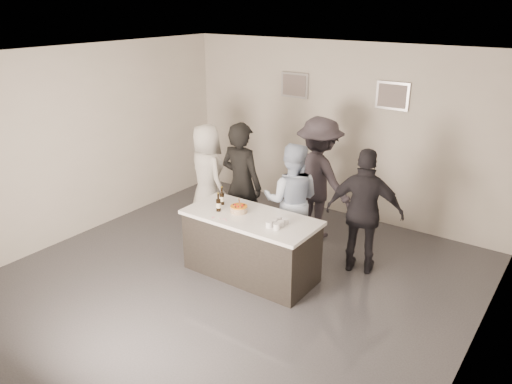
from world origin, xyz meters
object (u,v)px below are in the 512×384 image
cake (239,210)px  person_guest_left (207,176)px  person_guest_back (319,178)px  beer_bottle_b (218,202)px  person_main_black (241,185)px  bar_counter (251,246)px  beer_bottle_a (222,196)px  person_guest_right (365,212)px  person_main_blue (292,201)px

cake → person_guest_left: 1.70m
person_guest_back → beer_bottle_b: bearing=86.1°
beer_bottle_b → person_main_black: person_main_black is taller
beer_bottle_b → person_guest_back: (0.59, 1.78, -0.05)m
bar_counter → beer_bottle_a: (-0.57, 0.09, 0.58)m
person_guest_right → person_guest_left: bearing=-15.4°
beer_bottle_b → person_main_blue: 1.15m
beer_bottle_b → bar_counter: bearing=14.6°
beer_bottle_a → person_main_blue: bearing=47.4°
person_guest_right → person_guest_back: 1.26m
bar_counter → person_main_black: 1.13m
bar_counter → person_main_black: size_ratio=0.95×
person_guest_left → beer_bottle_b: bearing=157.5°
cake → person_guest_right: 1.73m
person_guest_right → beer_bottle_a: bearing=11.2°
cake → beer_bottle_a: 0.39m
person_main_black → person_main_blue: 0.83m
bar_counter → beer_bottle_b: (-0.46, -0.12, 0.58)m
cake → person_guest_right: size_ratio=0.13×
person_main_black → person_guest_left: (-0.91, 0.26, -0.11)m
beer_bottle_b → person_guest_back: bearing=71.8°
bar_counter → beer_bottle_b: size_ratio=7.15×
beer_bottle_a → beer_bottle_b: size_ratio=1.00×
person_main_black → person_main_blue: size_ratio=1.13×
bar_counter → person_main_blue: (0.12, 0.85, 0.42)m
person_guest_right → person_guest_back: person_guest_back is taller
person_guest_back → beer_bottle_a: bearing=80.3°
beer_bottle_b → person_main_blue: person_main_blue is taller
person_main_blue → bar_counter: bearing=56.8°
person_guest_left → person_main_blue: bearing=-162.8°
cake → beer_bottle_a: (-0.37, 0.08, 0.09)m
beer_bottle_a → beer_bottle_b: same height
bar_counter → beer_bottle_a: beer_bottle_a is taller
bar_counter → person_main_black: person_main_black is taller
person_main_black → person_main_blue: bearing=-169.0°
person_guest_back → person_guest_right: bearing=162.9°
beer_bottle_b → person_main_blue: size_ratio=0.15×
bar_counter → person_guest_right: 1.63m
bar_counter → beer_bottle_b: beer_bottle_b is taller
person_main_blue → person_guest_back: size_ratio=0.89×
person_main_blue → person_guest_right: 1.09m
person_guest_right → person_guest_back: size_ratio=0.92×
beer_bottle_a → person_guest_left: (-1.03, 0.88, -0.16)m
bar_counter → cake: size_ratio=7.86×
beer_bottle_a → person_guest_left: person_guest_left is taller
bar_counter → person_main_black: bearing=134.0°
beer_bottle_a → person_guest_left: bearing=139.5°
beer_bottle_a → person_main_black: person_main_black is taller
bar_counter → person_guest_left: bearing=148.7°
beer_bottle_b → cake: bearing=26.9°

